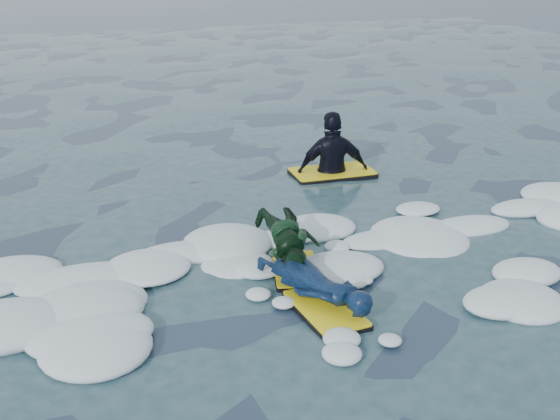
{
  "coord_description": "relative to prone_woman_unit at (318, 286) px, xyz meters",
  "views": [
    {
      "loc": [
        -1.66,
        -5.39,
        3.35
      ],
      "look_at": [
        0.57,
        1.6,
        0.43
      ],
      "focal_mm": 45.0,
      "sensor_mm": 36.0,
      "label": 1
    }
  ],
  "objects": [
    {
      "name": "foam_band",
      "position": [
        -0.5,
        0.84,
        -0.18
      ],
      "size": [
        12.0,
        3.1,
        0.3
      ],
      "primitive_type": null,
      "color": "white",
      "rests_on": "ground"
    },
    {
      "name": "prone_child_unit",
      "position": [
        0.0,
        0.84,
        0.08
      ],
      "size": [
        0.84,
        1.38,
        0.51
      ],
      "rotation": [
        0.0,
        0.0,
        1.34
      ],
      "color": "black",
      "rests_on": "ground"
    },
    {
      "name": "waiting_rider_unit",
      "position": [
        1.54,
        3.47,
        -0.12
      ],
      "size": [
        1.21,
        0.67,
        1.82
      ],
      "rotation": [
        0.0,
        0.0,
        -0.01
      ],
      "color": "black",
      "rests_on": "ground"
    },
    {
      "name": "ground",
      "position": [
        -0.5,
        -0.19,
        -0.18
      ],
      "size": [
        120.0,
        120.0,
        0.0
      ],
      "primitive_type": "plane",
      "color": "#19283D",
      "rests_on": "ground"
    },
    {
      "name": "prone_woman_unit",
      "position": [
        0.0,
        0.0,
        0.0
      ],
      "size": [
        1.0,
        1.48,
        0.36
      ],
      "rotation": [
        0.0,
        0.0,
        1.69
      ],
      "color": "black",
      "rests_on": "ground"
    }
  ]
}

